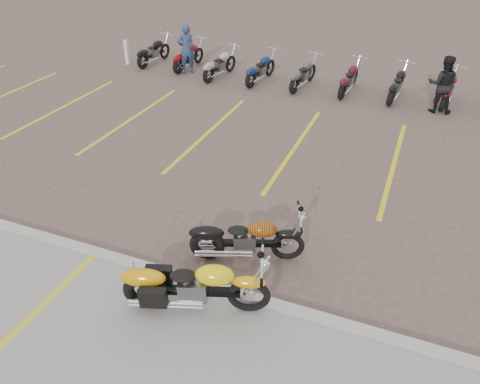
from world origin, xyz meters
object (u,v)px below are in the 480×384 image
Objects in this scene: yellow_cruiser at (193,286)px; flame_cruiser at (244,240)px; person_b at (443,84)px; bollard at (127,52)px; person_a at (186,49)px.

flame_cruiser is at bearing 60.15° from yellow_cruiser.
yellow_cruiser is at bearing -121.74° from flame_cruiser.
person_b reaches higher than bollard.
person_b reaches higher than flame_cruiser.
yellow_cruiser is at bearing -51.97° from bollard.
person_b is at bearing 53.83° from yellow_cruiser.
person_a is 1.87× the size of bollard.
flame_cruiser is 13.49m from bollard.
bollard is at bearing -5.00° from person_b.
yellow_cruiser is at bearing 70.10° from person_b.
flame_cruiser is 9.81m from person_b.
bollard is at bearing 112.55° from flame_cruiser.
flame_cruiser is 2.11× the size of bollard.
person_a reaches higher than flame_cruiser.
flame_cruiser is 1.14× the size of person_b.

